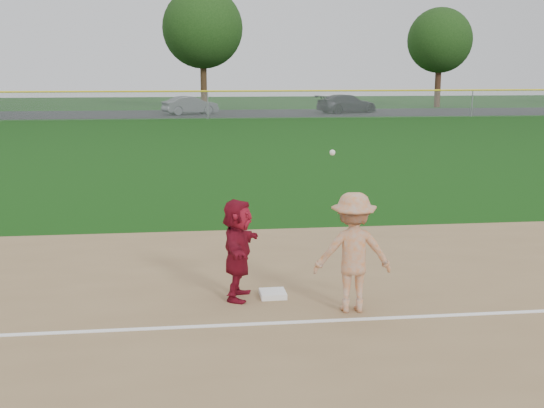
{
  "coord_description": "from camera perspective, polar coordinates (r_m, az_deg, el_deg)",
  "views": [
    {
      "loc": [
        -1.39,
        -9.93,
        3.59
      ],
      "look_at": [
        0.0,
        1.5,
        1.3
      ],
      "focal_mm": 45.0,
      "sensor_mm": 36.0,
      "label": 1
    }
  ],
  "objects": [
    {
      "name": "tree_2",
      "position": [
        61.54,
        -5.82,
        14.43
      ],
      "size": [
        7.0,
        7.0,
        10.58
      ],
      "color": "#382614",
      "rests_on": "ground"
    },
    {
      "name": "outfield_fence",
      "position": [
        49.97,
        -5.42,
        9.34
      ],
      "size": [
        110.0,
        0.12,
        110.0
      ],
      "color": "#999EA0",
      "rests_on": "ground"
    },
    {
      "name": "parking_asphalt",
      "position": [
        56.06,
        -5.56,
        7.54
      ],
      "size": [
        120.0,
        10.0,
        0.01
      ],
      "primitive_type": "cube",
      "color": "black",
      "rests_on": "ground"
    },
    {
      "name": "first_base",
      "position": [
        10.95,
        0.07,
        -7.53
      ],
      "size": [
        0.41,
        0.41,
        0.09
      ],
      "primitive_type": "cube",
      "rotation": [
        0.0,
        0.0,
        0.02
      ],
      "color": "white",
      "rests_on": "infield_dirt"
    },
    {
      "name": "tree_3",
      "position": [
        67.0,
        13.87,
        13.14
      ],
      "size": [
        6.0,
        6.0,
        9.19
      ],
      "color": "#392115",
      "rests_on": "ground"
    },
    {
      "name": "base_runner",
      "position": [
        10.68,
        -2.87,
        -3.8
      ],
      "size": [
        0.79,
        1.55,
        1.6
      ],
      "primitive_type": "imported",
      "rotation": [
        0.0,
        0.0,
        1.35
      ],
      "color": "maroon",
      "rests_on": "infield_dirt"
    },
    {
      "name": "car_right",
      "position": [
        57.0,
        6.29,
        8.34
      ],
      "size": [
        5.57,
        3.71,
        1.5
      ],
      "primitive_type": "imported",
      "rotation": [
        0.0,
        0.0,
        1.91
      ],
      "color": "black",
      "rests_on": "parking_asphalt"
    },
    {
      "name": "first_base_play",
      "position": [
        10.19,
        6.78,
        -4.03
      ],
      "size": [
        1.21,
        0.75,
        2.43
      ],
      "color": "#A9A9AC",
      "rests_on": "infield_dirt"
    },
    {
      "name": "car_mid",
      "position": [
        55.08,
        -6.85,
        8.2
      ],
      "size": [
        4.61,
        3.06,
        1.44
      ],
      "primitive_type": "imported",
      "rotation": [
        0.0,
        0.0,
        1.96
      ],
      "color": "#505256",
      "rests_on": "parking_asphalt"
    },
    {
      "name": "ground",
      "position": [
        10.65,
        0.99,
        -8.45
      ],
      "size": [
        160.0,
        160.0,
        0.0
      ],
      "primitive_type": "plane",
      "color": "#103B0B",
      "rests_on": "ground"
    },
    {
      "name": "foul_line",
      "position": [
        9.9,
        1.63,
        -9.87
      ],
      "size": [
        60.0,
        0.1,
        0.01
      ],
      "primitive_type": "cube",
      "color": "white",
      "rests_on": "infield_dirt"
    }
  ]
}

